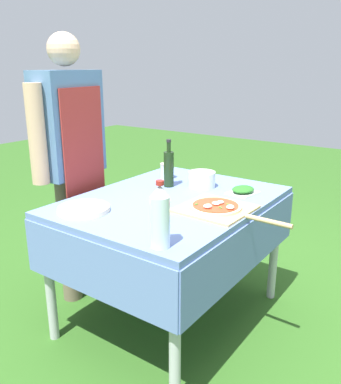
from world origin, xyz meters
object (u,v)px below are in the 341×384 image
object	(u,v)px
mixing_tub	(202,179)
prep_table	(171,214)
plate_stack	(84,209)
person_cook	(71,150)
pizza_on_peel	(218,208)
oil_bottle	(169,168)
water_bottle	(160,216)
sauce_jar	(167,172)
herb_container	(243,190)

from	to	relation	value
mixing_tub	prep_table	bearing A→B (deg)	176.50
plate_stack	prep_table	bearing A→B (deg)	-29.24
person_cook	mixing_tub	world-z (taller)	person_cook
plate_stack	pizza_on_peel	bearing A→B (deg)	-53.53
pizza_on_peel	plate_stack	distance (m)	0.68
oil_bottle	water_bottle	xyz separation A→B (m)	(-0.72, -0.48, 0.02)
person_cook	sauce_jar	xyz separation A→B (m)	(0.46, -0.38, -0.17)
mixing_tub	sauce_jar	bearing A→B (deg)	82.83
pizza_on_peel	oil_bottle	distance (m)	0.51
oil_bottle	herb_container	distance (m)	0.46
mixing_tub	pizza_on_peel	bearing A→B (deg)	-137.67
pizza_on_peel	sauce_jar	xyz separation A→B (m)	(0.35, 0.58, 0.03)
oil_bottle	water_bottle	size ratio (longest dim) A/B	1.03
prep_table	sauce_jar	distance (m)	0.45
herb_container	plate_stack	size ratio (longest dim) A/B	0.71
water_bottle	herb_container	world-z (taller)	water_bottle
prep_table	person_cook	xyz separation A→B (m)	(-0.13, 0.65, 0.31)
herb_container	sauce_jar	size ratio (longest dim) A/B	1.87
herb_container	mixing_tub	xyz separation A→B (m)	(-0.03, 0.26, 0.03)
oil_bottle	mixing_tub	distance (m)	0.21
person_cook	sauce_jar	world-z (taller)	person_cook
person_cook	plate_stack	world-z (taller)	person_cook
sauce_jar	mixing_tub	bearing A→B (deg)	-97.17
prep_table	sauce_jar	xyz separation A→B (m)	(0.33, 0.27, 0.14)
prep_table	plate_stack	distance (m)	0.50
prep_table	herb_container	distance (m)	0.44
herb_container	plate_stack	xyz separation A→B (m)	(-0.75, 0.52, -0.01)
prep_table	plate_stack	world-z (taller)	plate_stack
oil_bottle	herb_container	size ratio (longest dim) A/B	1.55
oil_bottle	sauce_jar	bearing A→B (deg)	39.72
oil_bottle	mixing_tub	xyz separation A→B (m)	(0.11, -0.17, -0.07)
herb_container	prep_table	bearing A→B (deg)	138.85
herb_container	mixing_tub	distance (m)	0.26
plate_stack	sauce_jar	distance (m)	0.76
person_cook	plate_stack	distance (m)	0.55
plate_stack	person_cook	bearing A→B (deg)	53.98
oil_bottle	mixing_tub	bearing A→B (deg)	-57.77
mixing_tub	water_bottle	bearing A→B (deg)	-159.58
herb_container	plate_stack	distance (m)	0.91
water_bottle	sauce_jar	world-z (taller)	water_bottle
sauce_jar	plate_stack	bearing A→B (deg)	-177.63
plate_stack	sauce_jar	world-z (taller)	sauce_jar
prep_table	plate_stack	size ratio (longest dim) A/B	4.69
person_cook	water_bottle	distance (m)	1.06
mixing_tub	plate_stack	distance (m)	0.77
prep_table	herb_container	xyz separation A→B (m)	(0.32, -0.28, 0.11)
herb_container	water_bottle	bearing A→B (deg)	-176.81
oil_bottle	water_bottle	distance (m)	0.87
pizza_on_peel	herb_container	size ratio (longest dim) A/B	3.13
mixing_tub	plate_stack	xyz separation A→B (m)	(-0.72, 0.26, -0.03)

